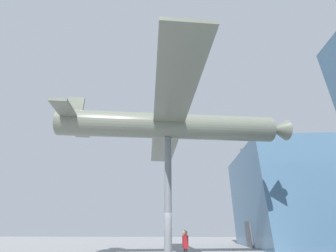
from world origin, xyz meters
The scene contains 4 objects.
glass_pavilion_left centered at (-10.93, 13.81, 4.69)m, with size 11.93×12.77×9.96m.
support_pylon_central centered at (0.00, 0.00, 3.58)m, with size 0.43×0.43×7.16m.
suspended_airplane centered at (-0.03, 0.23, 8.03)m, with size 17.19×15.97×2.76m.
visitor_person centered at (1.02, 0.93, 0.92)m, with size 0.44×0.31×1.61m.
Camera 1 is at (13.83, 0.65, 1.71)m, focal length 24.00 mm.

